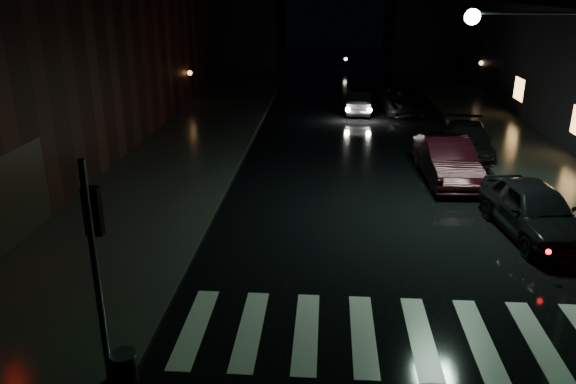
% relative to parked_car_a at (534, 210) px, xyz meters
% --- Properties ---
extents(ground, '(120.00, 120.00, 0.00)m').
position_rel_parked_car_a_xyz_m(ground, '(-7.60, -5.94, -0.79)').
color(ground, black).
rests_on(ground, ground).
extents(sidewalk_left, '(6.00, 44.00, 0.15)m').
position_rel_parked_car_a_xyz_m(sidewalk_left, '(-12.60, 8.06, -0.71)').
color(sidewalk_left, '#282826').
rests_on(sidewalk_left, ground).
extents(sidewalk_right, '(4.00, 44.00, 0.15)m').
position_rel_parked_car_a_xyz_m(sidewalk_right, '(2.40, 8.06, -0.71)').
color(sidewalk_right, '#282826').
rests_on(sidewalk_right, ground).
extents(building_left, '(10.00, 36.00, 7.00)m').
position_rel_parked_car_a_xyz_m(building_left, '(-19.60, 10.06, 2.71)').
color(building_left, black).
rests_on(building_left, ground).
extents(building_far_left, '(14.00, 10.00, 8.00)m').
position_rel_parked_car_a_xyz_m(building_far_left, '(-17.60, 39.06, 3.21)').
color(building_far_left, black).
rests_on(building_far_left, ground).
extents(building_far_right, '(14.00, 10.00, 7.00)m').
position_rel_parked_car_a_xyz_m(building_far_right, '(6.40, 39.06, 2.71)').
color(building_far_right, black).
rests_on(building_far_right, ground).
extents(crosswalk, '(9.00, 3.00, 0.01)m').
position_rel_parked_car_a_xyz_m(crosswalk, '(-4.60, -5.44, -0.78)').
color(crosswalk, beige).
rests_on(crosswalk, ground).
extents(signal_pole_corner, '(0.68, 0.61, 4.20)m').
position_rel_parked_car_a_xyz_m(signal_pole_corner, '(-9.74, -7.40, 0.76)').
color(signal_pole_corner, slate).
rests_on(signal_pole_corner, ground).
extents(parked_car_a, '(2.42, 4.81, 1.57)m').
position_rel_parked_car_a_xyz_m(parked_car_a, '(0.00, 0.00, 0.00)').
color(parked_car_a, black).
rests_on(parked_car_a, ground).
extents(parked_car_b, '(1.89, 4.89, 1.59)m').
position_rel_parked_car_a_xyz_m(parked_car_b, '(-1.56, 4.85, 0.01)').
color(parked_car_b, black).
rests_on(parked_car_b, ground).
extents(parked_car_c, '(2.46, 4.89, 1.36)m').
position_rel_parked_car_a_xyz_m(parked_car_c, '(0.00, 8.32, -0.10)').
color(parked_car_c, black).
rests_on(parked_car_c, ground).
extents(parked_car_d, '(2.79, 5.02, 1.33)m').
position_rel_parked_car_a_xyz_m(parked_car_d, '(-1.80, 17.03, -0.12)').
color(parked_car_d, black).
rests_on(parked_car_d, ground).
extents(oncoming_car, '(1.52, 3.91, 1.27)m').
position_rel_parked_car_a_xyz_m(oncoming_car, '(-4.29, 16.71, -0.15)').
color(oncoming_car, black).
rests_on(oncoming_car, ground).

